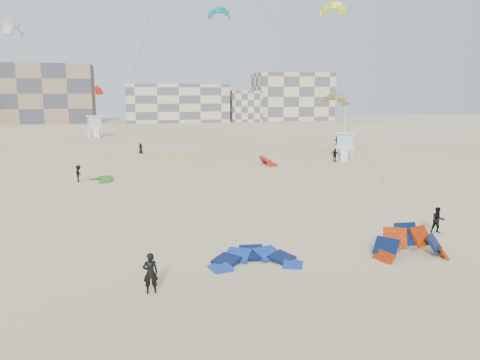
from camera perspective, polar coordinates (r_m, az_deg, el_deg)
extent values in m
plane|color=beige|center=(25.84, -3.11, -9.69)|extent=(320.00, 320.00, 0.00)
imported|color=black|center=(21.83, -10.87, -11.07)|extent=(0.72, 0.50, 1.90)
imported|color=black|center=(32.91, 22.97, -4.54)|extent=(0.98, 0.86, 1.71)
imported|color=black|center=(50.79, -19.08, 0.76)|extent=(0.81, 1.20, 1.72)
imported|color=black|center=(63.50, 11.51, 3.00)|extent=(0.99, 1.12, 1.82)
imported|color=black|center=(72.54, -12.01, 3.80)|extent=(0.79, 0.52, 1.59)
imported|color=black|center=(83.43, 11.74, 4.69)|extent=(0.65, 1.64, 1.72)
cylinder|color=#3F3F3F|center=(43.53, -12.38, 14.18)|extent=(7.21, 4.21, 21.83)
cylinder|color=#3F3F3F|center=(43.31, 5.36, 16.88)|extent=(9.06, 26.52, 25.59)
cylinder|color=#3F3F3F|center=(58.01, -21.29, 9.54)|extent=(10.09, 9.92, 15.40)
cylinder|color=#3F3F3F|center=(70.61, -12.06, 14.27)|extent=(1.32, 8.25, 25.79)
cylinder|color=#3F3F3F|center=(60.81, 9.62, 6.15)|extent=(4.04, 0.41, 7.01)
cylinder|color=#3F3F3F|center=(81.26, 11.97, 11.97)|extent=(5.18, 4.57, 20.77)
cylinder|color=#3F3F3F|center=(85.22, -3.83, 12.53)|extent=(5.05, 5.30, 22.08)
cylinder|color=#3F3F3F|center=(85.41, -16.11, 7.56)|extent=(2.41, 9.60, 8.46)
cube|color=white|center=(66.29, 12.63, 3.95)|extent=(3.38, 3.38, 0.13)
cube|color=#9EC4D9|center=(66.19, 12.67, 4.78)|extent=(2.77, 2.77, 1.81)
cube|color=white|center=(66.11, 12.70, 5.62)|extent=(3.50, 3.50, 0.14)
cube|color=white|center=(64.22, 13.53, 2.92)|extent=(1.92, 2.70, 1.50)
cube|color=white|center=(103.02, -17.31, 6.15)|extent=(3.52, 3.52, 0.15)
cube|color=#9EC4D9|center=(102.95, -17.34, 6.79)|extent=(2.89, 2.89, 2.18)
cube|color=white|center=(102.89, -17.38, 7.44)|extent=(3.65, 3.65, 0.17)
cube|color=white|center=(100.17, -17.40, 5.43)|extent=(1.60, 3.23, 1.80)
cylinder|color=white|center=(68.78, 12.63, 6.14)|extent=(0.10, 0.10, 8.09)
cube|color=red|center=(68.75, 12.98, 9.08)|extent=(0.61, 0.02, 0.40)
cube|color=#887052|center=(160.05, -22.51, 9.69)|extent=(28.00, 14.00, 18.00)
cube|color=beige|center=(154.59, -7.72, 9.27)|extent=(32.00, 16.00, 12.00)
cube|color=beige|center=(165.03, 6.38, 10.06)|extent=(26.00, 14.00, 16.00)
cube|color=beige|center=(156.19, 0.52, 9.00)|extent=(10.00, 10.00, 10.00)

